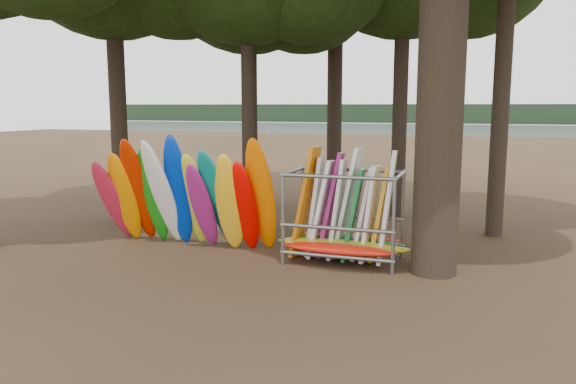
% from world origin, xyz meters
% --- Properties ---
extents(ground, '(120.00, 120.00, 0.00)m').
position_xyz_m(ground, '(0.00, 0.00, 0.00)').
color(ground, '#47331E').
rests_on(ground, ground).
extents(lake, '(160.00, 160.00, 0.00)m').
position_xyz_m(lake, '(0.00, 60.00, 0.00)').
color(lake, gray).
rests_on(lake, ground).
extents(far_shore, '(160.00, 4.00, 4.00)m').
position_xyz_m(far_shore, '(0.00, 110.00, 2.00)').
color(far_shore, black).
rests_on(far_shore, ground).
extents(kayak_row, '(4.97, 1.88, 3.08)m').
position_xyz_m(kayak_row, '(-2.12, 0.24, 1.31)').
color(kayak_row, '#C11C3A').
rests_on(kayak_row, ground).
extents(storage_rack, '(3.23, 1.60, 2.74)m').
position_xyz_m(storage_rack, '(2.13, 0.32, 1.01)').
color(storage_rack, gray).
rests_on(storage_rack, ground).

